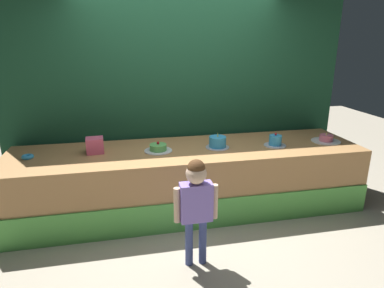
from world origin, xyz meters
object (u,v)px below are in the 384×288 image
at_px(cake_center_left, 218,142).
at_px(cake_far_right, 326,139).
at_px(child_figure, 196,199).
at_px(cake_center_right, 275,141).
at_px(cake_far_left, 158,148).
at_px(pink_box, 95,145).
at_px(donut, 28,157).

height_order(cake_center_left, cake_far_right, cake_center_left).
height_order(child_figure, cake_far_right, child_figure).
height_order(child_figure, cake_center_right, child_figure).
bearing_deg(cake_far_left, pink_box, 173.22).
distance_m(pink_box, cake_far_left, 0.71).
bearing_deg(cake_far_left, cake_far_right, -1.58).
bearing_deg(donut, cake_center_left, -1.41).
bearing_deg(donut, cake_far_left, -1.38).
relative_size(donut, cake_far_right, 0.36).
xyz_separation_m(cake_far_left, cake_center_left, (0.70, -0.02, 0.03)).
distance_m(cake_center_left, cake_far_right, 1.40).
xyz_separation_m(pink_box, cake_far_right, (2.79, -0.14, -0.06)).
bearing_deg(cake_far_right, child_figure, -152.09).
height_order(pink_box, cake_far_left, pink_box).
bearing_deg(cake_center_left, child_figure, -115.14).
distance_m(cake_center_right, cake_far_right, 0.70).
xyz_separation_m(donut, cake_center_right, (2.79, -0.12, 0.04)).
height_order(cake_center_right, cake_far_right, cake_center_right).
bearing_deg(pink_box, cake_center_right, -4.60).
bearing_deg(cake_far_left, child_figure, -78.67).
height_order(pink_box, donut, pink_box).
bearing_deg(child_figure, cake_center_left, 64.86).
distance_m(child_figure, cake_far_left, 1.09).
bearing_deg(pink_box, cake_far_left, -6.78).
xyz_separation_m(cake_center_left, cake_far_right, (1.40, -0.04, -0.03)).
distance_m(child_figure, pink_box, 1.47).
relative_size(cake_far_left, cake_far_right, 0.90).
bearing_deg(cake_far_right, cake_far_left, 178.42).
relative_size(pink_box, cake_center_right, 0.71).
height_order(child_figure, cake_far_left, child_figure).
distance_m(child_figure, cake_far_right, 2.14).
relative_size(child_figure, cake_center_right, 3.86).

